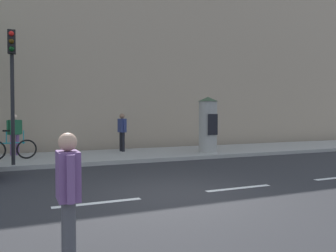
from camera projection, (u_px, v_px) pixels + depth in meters
ground_plane at (175, 195)px, 7.51m from camera, size 80.00×80.00×0.00m
sidewalk_curb at (103, 156)px, 13.91m from camera, size 36.00×4.00×0.15m
lane_markings at (175, 195)px, 7.51m from camera, size 25.80×0.16×0.01m
building_backdrop at (82, 41)px, 18.30m from camera, size 36.00×5.00×11.56m
traffic_light at (12, 75)px, 10.85m from camera, size 0.24×0.45×4.34m
poster_column at (208, 124)px, 14.83m from camera, size 0.88×0.88×2.43m
pedestrian_near_pole at (68, 190)px, 3.90m from camera, size 0.24×0.58×1.57m
pedestrian_in_light_jacket at (15, 131)px, 13.61m from camera, size 0.58×0.40×1.66m
pedestrian_tallest at (122, 129)px, 15.12m from camera, size 0.32×0.59×1.70m
bicycle_leaning at (11, 149)px, 12.31m from camera, size 1.76×0.29×1.09m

